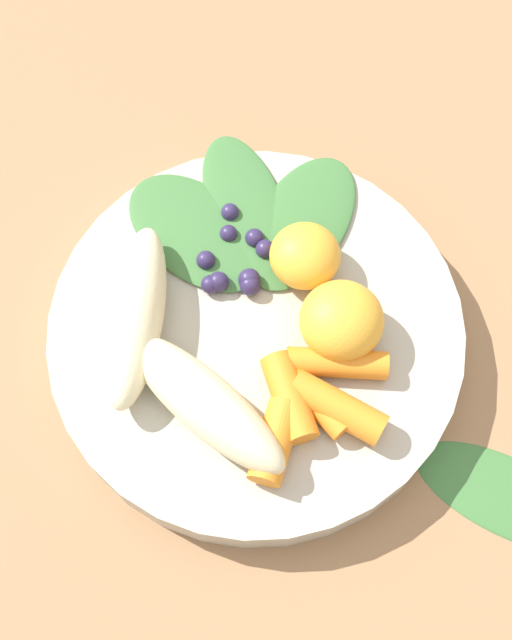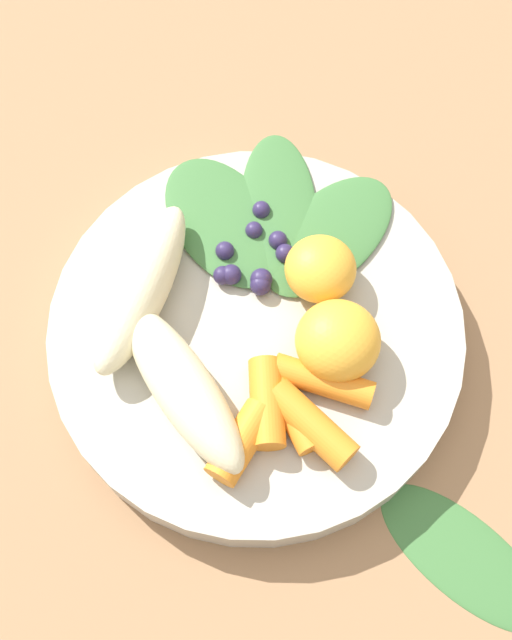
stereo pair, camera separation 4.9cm
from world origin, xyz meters
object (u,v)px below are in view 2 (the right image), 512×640
at_px(banana_peeled_right, 140,288).
at_px(kale_leaf_stray, 465,556).
at_px(orange_segment_near, 320,269).
at_px(bowl, 256,336).
at_px(banana_peeled_left, 183,388).

relative_size(banana_peeled_right, kale_leaf_stray, 1.01).
distance_m(orange_segment_near, kale_leaf_stray, 0.19).
relative_size(banana_peeled_right, orange_segment_near, 2.68).
bearing_deg(bowl, banana_peeled_right, 171.90).
height_order(bowl, kale_leaf_stray, bowl).
bearing_deg(banana_peeled_left, banana_peeled_right, 170.47).
distance_m(banana_peeled_left, orange_segment_near, 0.11).
height_order(bowl, banana_peeled_left, banana_peeled_left).
xyz_separation_m(bowl, orange_segment_near, (0.03, 0.03, 0.03)).
bearing_deg(kale_leaf_stray, banana_peeled_right, -177.03).
xyz_separation_m(orange_segment_near, kale_leaf_stray, (0.10, -0.15, -0.04)).
height_order(bowl, banana_peeled_right, banana_peeled_right).
distance_m(bowl, banana_peeled_right, 0.08).
height_order(banana_peeled_left, orange_segment_near, banana_peeled_left).
bearing_deg(banana_peeled_right, orange_segment_near, 116.81).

